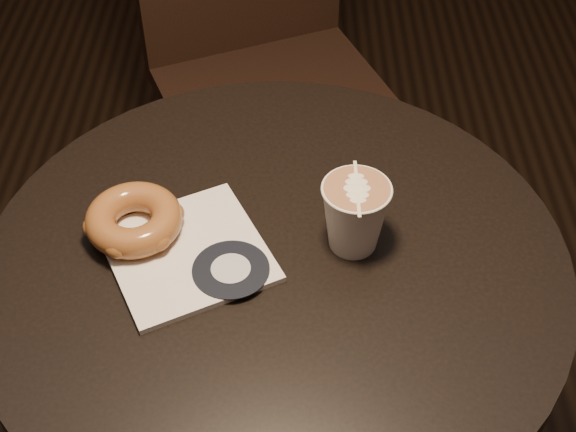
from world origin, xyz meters
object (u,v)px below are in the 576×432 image
(pastry_bag, at_px, (187,253))
(cafe_table, at_px, (277,353))
(chair, at_px, (258,24))
(doughnut, at_px, (134,219))
(latte_cup, at_px, (355,216))

(pastry_bag, bearing_deg, cafe_table, -25.32)
(chair, height_order, doughnut, chair)
(chair, bearing_deg, pastry_bag, -116.84)
(cafe_table, height_order, chair, chair)
(cafe_table, relative_size, chair, 0.70)
(doughnut, bearing_deg, cafe_table, -10.63)
(cafe_table, distance_m, doughnut, 0.28)
(doughnut, bearing_deg, latte_cup, -2.64)
(pastry_bag, bearing_deg, latte_cup, -19.98)
(cafe_table, relative_size, pastry_bag, 4.27)
(chair, distance_m, latte_cup, 0.77)
(doughnut, xyz_separation_m, latte_cup, (0.26, -0.01, 0.02))
(cafe_table, xyz_separation_m, pastry_bag, (-0.10, -0.00, 0.20))
(chair, distance_m, pastry_bag, 0.77)
(chair, distance_m, doughnut, 0.75)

